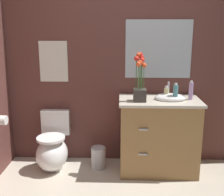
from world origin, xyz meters
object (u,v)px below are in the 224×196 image
Objects in this scene: vanity_cabinet at (158,135)px; toilet_paper_roll at (2,120)px; lotion_bottle at (191,91)px; flower_vase at (140,83)px; soap_bottle at (175,93)px; trash_bin at (98,157)px; wall_mirror at (158,49)px; wall_poster at (54,62)px; toilet at (53,149)px; hand_wash_bottle at (166,93)px.

toilet_paper_roll is (-1.81, -0.17, 0.22)m from vanity_cabinet.
toilet_paper_roll is at bearing -175.35° from lotion_bottle.
flower_vase is 0.61m from lotion_bottle.
soap_bottle is 0.76× the size of trash_bin.
wall_mirror is (-0.35, 0.29, 0.45)m from lotion_bottle.
lotion_bottle is 1.69m from wall_poster.
toilet is 1.09m from wall_poster.
soap_bottle is 1.30× the size of hand_wash_bottle.
hand_wash_bottle is at bearing -1.05° from toilet.
flower_vase is at bearing -177.20° from soap_bottle.
wall_poster is at bearing 155.49° from trash_bin.
flower_vase is 0.57m from wall_mirror.
wall_poster reaches higher than trash_bin.
trash_bin is (0.56, 0.01, -0.11)m from toilet.
trash_bin is 2.47× the size of toilet_paper_roll.
lotion_bottle reaches higher than trash_bin.
toilet is 1.79m from wall_mirror.
soap_bottle is at bearing -65.60° from wall_mirror.
flower_vase reaches higher than hand_wash_bottle.
trash_bin is (-0.73, 0.04, -0.32)m from vanity_cabinet.
soap_bottle reaches higher than toilet_paper_roll.
hand_wash_bottle is 0.20× the size of wall_mirror.
wall_mirror is (0.72, 0.26, 1.31)m from trash_bin.
hand_wash_bottle is 1.15m from trash_bin.
wall_mirror reaches higher than toilet.
vanity_cabinet reaches higher than toilet_paper_roll.
vanity_cabinet is at bearing -1.17° from toilet.
lotion_bottle reaches higher than soap_bottle.
soap_bottle reaches higher than hand_wash_bottle.
toilet is 6.27× the size of toilet_paper_roll.
flower_vase is 1.13m from wall_poster.
vanity_cabinet reaches higher than hand_wash_bottle.
hand_wash_bottle is (0.07, 0.00, 0.51)m from vanity_cabinet.
hand_wash_bottle is at bearing -2.53° from trash_bin.
trash_bin is at bearing 165.67° from flower_vase.
soap_bottle reaches higher than toilet.
flower_vase reaches higher than trash_bin.
toilet reaches higher than trash_bin.
hand_wash_bottle is 1.43m from wall_poster.
trash_bin is (-0.48, 0.12, -0.97)m from flower_vase.
lotion_bottle is 1.39× the size of hand_wash_bottle.
toilet is at bearing 20.73° from toilet_paper_roll.
toilet_paper_roll reaches higher than toilet.
toilet is at bearing 179.27° from lotion_bottle.
wall_mirror is 2.02m from toilet_paper_roll.
wall_poster is at bearing 41.79° from toilet_paper_roll.
soap_bottle is at bearing -6.68° from trash_bin.
soap_bottle is 1.24m from trash_bin.
trash_bin is 1.23m from toilet_paper_roll.
trash_bin is 0.54× the size of wall_poster.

